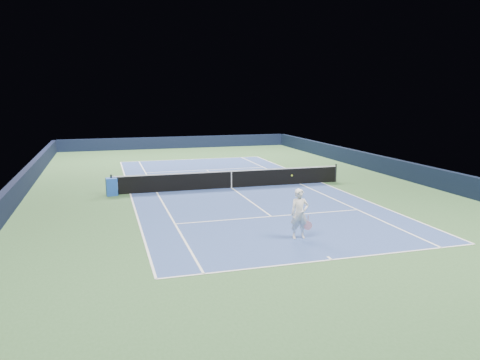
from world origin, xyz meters
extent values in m
plane|color=#31562E|center=(0.00, 0.00, 0.00)|extent=(40.00, 40.00, 0.00)
cube|color=black|center=(0.00, 19.82, 0.55)|extent=(22.00, 0.35, 1.10)
cube|color=black|center=(10.82, 0.00, 0.55)|extent=(0.35, 40.00, 1.10)
cube|color=black|center=(-10.82, 0.00, 0.55)|extent=(0.35, 40.00, 1.10)
cube|color=navy|center=(0.00, 0.00, 0.00)|extent=(10.97, 23.77, 0.01)
cube|color=white|center=(0.00, 11.88, 0.01)|extent=(10.97, 0.08, 0.00)
cube|color=white|center=(0.00, -11.88, 0.01)|extent=(10.97, 0.08, 0.00)
cube|color=white|center=(5.49, 0.00, 0.01)|extent=(0.08, 23.77, 0.00)
cube|color=white|center=(-5.49, 0.00, 0.01)|extent=(0.08, 23.77, 0.00)
cube|color=white|center=(4.12, 0.00, 0.01)|extent=(0.08, 23.77, 0.00)
cube|color=white|center=(-4.12, 0.00, 0.01)|extent=(0.08, 23.77, 0.00)
cube|color=white|center=(0.00, 6.40, 0.01)|extent=(8.23, 0.08, 0.00)
cube|color=white|center=(0.00, -6.40, 0.01)|extent=(8.23, 0.08, 0.00)
cube|color=white|center=(0.00, 0.00, 0.01)|extent=(0.08, 12.80, 0.00)
cube|color=white|center=(0.00, 11.73, 0.01)|extent=(0.08, 0.30, 0.00)
cube|color=white|center=(0.00, -11.73, 0.01)|extent=(0.08, 0.30, 0.00)
cylinder|color=black|center=(-6.40, 0.00, 0.54)|extent=(0.10, 0.10, 1.07)
cylinder|color=black|center=(6.40, 0.00, 0.54)|extent=(0.10, 0.10, 1.07)
cube|color=black|center=(0.00, 0.00, 0.46)|extent=(12.80, 0.03, 0.91)
cube|color=white|center=(0.00, 0.00, 0.94)|extent=(12.80, 0.04, 0.06)
cube|color=white|center=(0.00, 0.00, 0.46)|extent=(0.05, 0.04, 0.91)
cube|color=#1E4DB5|center=(-6.40, -0.11, 0.45)|extent=(0.59, 0.54, 0.90)
cube|color=white|center=(-6.11, -0.11, 0.45)|extent=(0.07, 0.40, 0.40)
imported|color=white|center=(-0.10, -9.52, 0.91)|extent=(0.69, 0.49, 1.82)
cylinder|color=#CD8496|center=(0.22, -9.57, 0.70)|extent=(0.03, 0.03, 0.30)
cylinder|color=black|center=(0.22, -9.57, 0.46)|extent=(0.30, 0.02, 0.30)
cylinder|color=pink|center=(0.22, -9.57, 0.46)|extent=(0.32, 0.03, 0.32)
sphere|color=#AECB2B|center=(0.00, -8.52, 2.13)|extent=(0.07, 0.07, 0.07)
camera|label=1|loc=(-6.74, -24.48, 5.16)|focal=35.00mm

